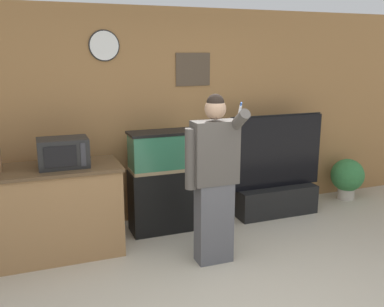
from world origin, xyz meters
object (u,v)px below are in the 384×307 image
counter_island (35,214)px  aquarium_on_stand (165,181)px  tv_on_stand (275,186)px  microwave (63,153)px  person_standing (214,177)px  potted_plant (347,177)px

counter_island → aquarium_on_stand: (1.44, 0.21, 0.13)m
counter_island → aquarium_on_stand: size_ratio=1.45×
aquarium_on_stand → tv_on_stand: tv_on_stand is taller
microwave → person_standing: person_standing is taller
aquarium_on_stand → counter_island: bearing=-171.7°
person_standing → potted_plant: 2.82m
microwave → potted_plant: (3.91, 0.36, -0.76)m
person_standing → tv_on_stand: bearing=35.7°
aquarium_on_stand → person_standing: 1.00m
person_standing → potted_plant: (2.56, 1.05, -0.55)m
aquarium_on_stand → tv_on_stand: 1.52m
counter_island → person_standing: 1.85m
microwave → potted_plant: bearing=5.3°
counter_island → person_standing: person_standing is taller
person_standing → microwave: bearing=152.8°
aquarium_on_stand → person_standing: size_ratio=0.71×
microwave → potted_plant: size_ratio=0.83×
person_standing → aquarium_on_stand: bearing=102.9°
person_standing → potted_plant: bearing=22.3°
microwave → counter_island: bearing=173.6°
counter_island → aquarium_on_stand: bearing=8.3°
tv_on_stand → person_standing: bearing=-144.3°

